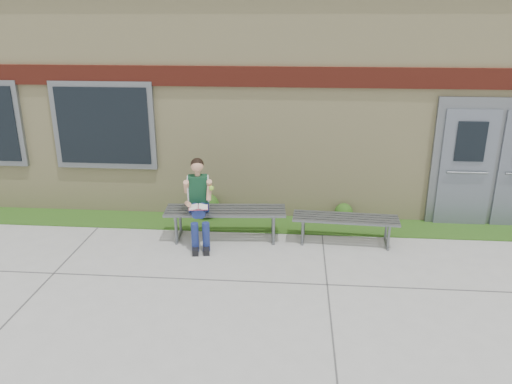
{
  "coord_description": "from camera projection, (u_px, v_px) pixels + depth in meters",
  "views": [
    {
      "loc": [
        0.51,
        -5.76,
        3.56
      ],
      "look_at": [
        -0.11,
        1.7,
        0.94
      ],
      "focal_mm": 35.0,
      "sensor_mm": 36.0,
      "label": 1
    }
  ],
  "objects": [
    {
      "name": "grass_strip",
      "position": [
        266.0,
        224.0,
        9.08
      ],
      "size": [
        16.0,
        0.8,
        0.02
      ],
      "primitive_type": "cube",
      "color": "#194512",
      "rests_on": "ground"
    },
    {
      "name": "ground",
      "position": [
        254.0,
        301.0,
        6.63
      ],
      "size": [
        80.0,
        80.0,
        0.0
      ],
      "primitive_type": "plane",
      "color": "#9E9E99",
      "rests_on": "ground"
    },
    {
      "name": "bench_right",
      "position": [
        345.0,
        223.0,
        8.25
      ],
      "size": [
        1.75,
        0.58,
        0.45
      ],
      "rotation": [
        0.0,
        0.0,
        -0.06
      ],
      "color": "slate",
      "rests_on": "ground"
    },
    {
      "name": "shrub_mid",
      "position": [
        207.0,
        205.0,
        9.32
      ],
      "size": [
        0.45,
        0.45,
        0.45
      ],
      "primitive_type": "sphere",
      "color": "#194512",
      "rests_on": "grass_strip"
    },
    {
      "name": "school_building",
      "position": [
        276.0,
        84.0,
        11.57
      ],
      "size": [
        16.2,
        6.22,
        4.2
      ],
      "color": "beige",
      "rests_on": "ground"
    },
    {
      "name": "girl",
      "position": [
        199.0,
        200.0,
        8.11
      ],
      "size": [
        0.52,
        0.84,
        1.42
      ],
      "rotation": [
        0.0,
        0.0,
        0.18
      ],
      "color": "navy",
      "rests_on": "ground"
    },
    {
      "name": "bench_left",
      "position": [
        226.0,
        216.0,
        8.39
      ],
      "size": [
        2.05,
        0.71,
        0.52
      ],
      "rotation": [
        0.0,
        0.0,
        0.08
      ],
      "color": "slate",
      "rests_on": "ground"
    },
    {
      "name": "shrub_east",
      "position": [
        344.0,
        212.0,
        9.14
      ],
      "size": [
        0.33,
        0.33,
        0.33
      ],
      "primitive_type": "sphere",
      "color": "#194512",
      "rests_on": "grass_strip"
    }
  ]
}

